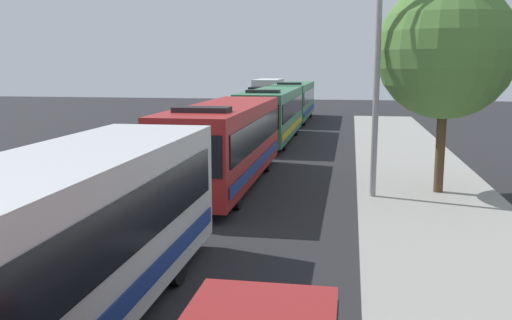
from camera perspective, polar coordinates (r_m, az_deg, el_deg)
name	(u,v)px	position (r m, az deg, el deg)	size (l,w,h in m)	color
bus_lead	(41,252)	(9.21, -21.11, -8.77)	(2.58, 11.28, 3.21)	silver
bus_second_in_line	(225,141)	(20.86, -3.15, 1.94)	(2.58, 10.93, 3.21)	maroon
bus_middle	(272,113)	(33.09, 1.66, 4.82)	(2.58, 11.56, 3.21)	#33724C
bus_fourth_in_line	(294,100)	(45.64, 3.89, 6.15)	(2.58, 11.60, 3.21)	#33724C
box_truck_oncoming	(267,95)	(53.32, 1.15, 6.69)	(2.35, 7.49, 3.15)	black
streetlamp_mid	(378,37)	(18.71, 12.40, 12.16)	(6.02, 0.28, 8.56)	gray
roadside_tree	(446,51)	(19.95, 18.85, 10.54)	(4.61, 4.61, 7.14)	#4C3823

